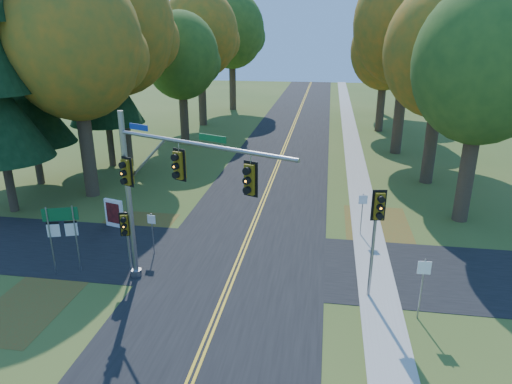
# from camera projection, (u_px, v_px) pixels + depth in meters

# --- Properties ---
(ground) EXTENTS (160.00, 160.00, 0.00)m
(ground) POSITION_uv_depth(u_px,v_px,m) (231.00, 282.00, 19.64)
(ground) COLOR #35511C
(ground) RESTS_ON ground
(road_main) EXTENTS (8.00, 160.00, 0.02)m
(road_main) POSITION_uv_depth(u_px,v_px,m) (231.00, 282.00, 19.63)
(road_main) COLOR black
(road_main) RESTS_ON ground
(road_cross) EXTENTS (60.00, 6.00, 0.02)m
(road_cross) POSITION_uv_depth(u_px,v_px,m) (239.00, 260.00, 21.49)
(road_cross) COLOR black
(road_cross) RESTS_ON ground
(centerline_left) EXTENTS (0.10, 160.00, 0.01)m
(centerline_left) POSITION_uv_depth(u_px,v_px,m) (228.00, 281.00, 19.64)
(centerline_left) COLOR gold
(centerline_left) RESTS_ON road_main
(centerline_right) EXTENTS (0.10, 160.00, 0.01)m
(centerline_right) POSITION_uv_depth(u_px,v_px,m) (233.00, 282.00, 19.61)
(centerline_right) COLOR gold
(centerline_right) RESTS_ON road_main
(sidewalk_east) EXTENTS (1.60, 160.00, 0.06)m
(sidewalk_east) POSITION_uv_depth(u_px,v_px,m) (378.00, 294.00, 18.71)
(sidewalk_east) COLOR #9E998E
(sidewalk_east) RESTS_ON ground
(leaf_patch_w_near) EXTENTS (4.00, 6.00, 0.00)m
(leaf_patch_w_near) POSITION_uv_depth(u_px,v_px,m) (127.00, 233.00, 24.31)
(leaf_patch_w_near) COLOR brown
(leaf_patch_w_near) RESTS_ON ground
(leaf_patch_e) EXTENTS (3.50, 8.00, 0.00)m
(leaf_patch_e) POSITION_uv_depth(u_px,v_px,m) (379.00, 234.00, 24.21)
(leaf_patch_e) COLOR brown
(leaf_patch_e) RESTS_ON ground
(leaf_patch_w_far) EXTENTS (3.00, 5.00, 0.00)m
(leaf_patch_w_far) POSITION_uv_depth(u_px,v_px,m) (28.00, 305.00, 17.95)
(leaf_patch_w_far) COLOR brown
(leaf_patch_w_far) RESTS_ON ground
(tree_w_a) EXTENTS (8.00, 8.00, 14.15)m
(tree_w_a) POSITION_uv_depth(u_px,v_px,m) (76.00, 43.00, 26.80)
(tree_w_a) COLOR #38281C
(tree_w_a) RESTS_ON ground
(tree_e_a) EXTENTS (7.20, 7.20, 12.73)m
(tree_e_a) POSITION_uv_depth(u_px,v_px,m) (485.00, 65.00, 23.22)
(tree_e_a) COLOR #38281C
(tree_e_a) RESTS_ON ground
(tree_w_b) EXTENTS (8.60, 8.60, 15.38)m
(tree_w_b) POSITION_uv_depth(u_px,v_px,m) (116.00, 28.00, 33.01)
(tree_w_b) COLOR #38281C
(tree_w_b) RESTS_ON ground
(tree_e_b) EXTENTS (7.60, 7.60, 13.33)m
(tree_e_b) POSITION_uv_depth(u_px,v_px,m) (444.00, 52.00, 29.51)
(tree_e_b) COLOR #38281C
(tree_e_b) RESTS_ON ground
(tree_w_c) EXTENTS (6.80, 6.80, 11.91)m
(tree_w_c) POSITION_uv_depth(u_px,v_px,m) (182.00, 56.00, 41.12)
(tree_w_c) COLOR #38281C
(tree_w_c) RESTS_ON ground
(tree_e_c) EXTENTS (8.80, 8.80, 15.79)m
(tree_e_c) POSITION_uv_depth(u_px,v_px,m) (410.00, 24.00, 36.62)
(tree_e_c) COLOR #38281C
(tree_e_c) RESTS_ON ground
(tree_w_d) EXTENTS (8.20, 8.20, 14.56)m
(tree_w_d) POSITION_uv_depth(u_px,v_px,m) (201.00, 34.00, 48.69)
(tree_w_d) COLOR #38281C
(tree_w_d) RESTS_ON ground
(tree_e_d) EXTENTS (7.00, 7.00, 12.32)m
(tree_e_d) POSITION_uv_depth(u_px,v_px,m) (386.00, 50.00, 46.07)
(tree_e_d) COLOR #38281C
(tree_e_d) RESTS_ON ground
(tree_w_e) EXTENTS (8.40, 8.40, 14.97)m
(tree_w_e) POSITION_uv_depth(u_px,v_px,m) (232.00, 31.00, 58.56)
(tree_w_e) COLOR #38281C
(tree_w_e) RESTS_ON ground
(tree_e_e) EXTENTS (7.80, 7.80, 13.74)m
(tree_e_e) POSITION_uv_depth(u_px,v_px,m) (388.00, 39.00, 55.53)
(tree_e_e) COLOR #38281C
(tree_e_e) RESTS_ON ground
(pine_b) EXTENTS (5.60, 5.60, 17.31)m
(pine_b) POSITION_uv_depth(u_px,v_px,m) (21.00, 64.00, 29.47)
(pine_b) COLOR #38281C
(pine_b) RESTS_ON ground
(pine_c) EXTENTS (5.60, 5.60, 20.56)m
(pine_c) POSITION_uv_depth(u_px,v_px,m) (99.00, 38.00, 33.16)
(pine_c) COLOR #38281C
(pine_c) RESTS_ON ground
(traffic_mast) EXTENTS (7.42, 3.40, 7.29)m
(traffic_mast) POSITION_uv_depth(u_px,v_px,m) (162.00, 183.00, 17.50)
(traffic_mast) COLOR gray
(traffic_mast) RESTS_ON ground
(east_signal_pole) EXTENTS (0.54, 0.63, 4.68)m
(east_signal_pole) POSITION_uv_depth(u_px,v_px,m) (377.00, 218.00, 17.22)
(east_signal_pole) COLOR gray
(east_signal_pole) RESTS_ON ground
(ped_signal_pole) EXTENTS (0.48, 0.56, 3.03)m
(ped_signal_pole) POSITION_uv_depth(u_px,v_px,m) (126.00, 229.00, 19.36)
(ped_signal_pole) COLOR #94969C
(ped_signal_pole) RESTS_ON ground
(route_sign_cluster) EXTENTS (1.42, 0.50, 3.17)m
(route_sign_cluster) POSITION_uv_depth(u_px,v_px,m) (62.00, 226.00, 19.67)
(route_sign_cluster) COLOR gray
(route_sign_cluster) RESTS_ON ground
(info_kiosk) EXTENTS (1.15, 0.47, 1.59)m
(info_kiosk) POSITION_uv_depth(u_px,v_px,m) (114.00, 213.00, 24.85)
(info_kiosk) COLOR white
(info_kiosk) RESTS_ON ground
(reg_sign_e_north) EXTENTS (0.44, 0.11, 2.33)m
(reg_sign_e_north) POSITION_uv_depth(u_px,v_px,m) (362.00, 207.00, 23.54)
(reg_sign_e_north) COLOR gray
(reg_sign_e_north) RESTS_ON ground
(reg_sign_e_south) EXTENTS (0.48, 0.08, 2.49)m
(reg_sign_e_south) POSITION_uv_depth(u_px,v_px,m) (423.00, 278.00, 16.60)
(reg_sign_e_south) COLOR gray
(reg_sign_e_south) RESTS_ON ground
(reg_sign_w) EXTENTS (0.40, 0.08, 2.10)m
(reg_sign_w) POSITION_uv_depth(u_px,v_px,m) (152.00, 227.00, 21.62)
(reg_sign_w) COLOR gray
(reg_sign_w) RESTS_ON ground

